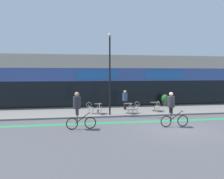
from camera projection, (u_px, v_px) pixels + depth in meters
name	position (u px, v px, depth m)	size (l,w,h in m)	color
ground_plane	(176.00, 129.00, 15.33)	(120.00, 120.00, 0.00)	#4C4C51
sidewalk_slab	(140.00, 110.00, 22.44)	(40.00, 5.50, 0.12)	slate
storefront_facade	(127.00, 81.00, 26.90)	(40.00, 4.06, 4.96)	#B2A899
bike_lane_stripe	(160.00, 121.00, 17.75)	(36.00, 0.70, 0.01)	#2D844C
bistro_table_0	(98.00, 107.00, 20.32)	(0.63, 0.63, 0.76)	black
bistro_table_1	(128.00, 106.00, 20.45)	(0.73, 0.73, 0.77)	black
bistro_table_2	(155.00, 105.00, 21.69)	(0.78, 0.78, 0.72)	black
cafe_chair_0_near	(99.00, 108.00, 19.71)	(0.41, 0.58, 0.90)	#B7B2AD
cafe_chair_0_side	(90.00, 107.00, 20.20)	(0.59, 0.42, 0.90)	#B7B2AD
cafe_chair_1_near	(130.00, 108.00, 19.84)	(0.43, 0.59, 0.90)	#B7B2AD
cafe_chair_1_side	(136.00, 106.00, 20.57)	(0.58, 0.41, 0.90)	#B7B2AD
cafe_chair_2_near	(158.00, 106.00, 21.08)	(0.45, 0.60, 0.90)	#B7B2AD
planter_pot	(165.00, 100.00, 24.95)	(0.73, 0.73, 1.13)	#4C4C51
lamp_post	(110.00, 69.00, 19.48)	(0.26, 0.26, 6.09)	black
cyclist_0	(78.00, 108.00, 15.11)	(1.76, 0.54, 2.17)	black
cyclist_1	(172.00, 107.00, 15.79)	(1.77, 0.48, 2.11)	black
pedestrian_near_end	(125.00, 98.00, 22.55)	(0.49, 0.49, 1.66)	black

